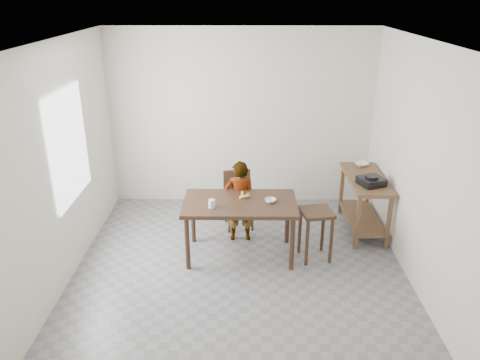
{
  "coord_description": "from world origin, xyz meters",
  "views": [
    {
      "loc": [
        0.05,
        -4.92,
        3.19
      ],
      "look_at": [
        0.0,
        0.4,
        1.0
      ],
      "focal_mm": 35.0,
      "sensor_mm": 36.0,
      "label": 1
    }
  ],
  "objects_px": {
    "dining_chair": "(239,201)",
    "dining_table": "(240,229)",
    "child": "(240,201)",
    "prep_counter": "(363,204)",
    "stool": "(315,234)"
  },
  "relations": [
    {
      "from": "child",
      "to": "dining_chair",
      "type": "distance_m",
      "value": 0.41
    },
    {
      "from": "dining_table",
      "to": "prep_counter",
      "type": "height_order",
      "value": "prep_counter"
    },
    {
      "from": "child",
      "to": "dining_chair",
      "type": "xyz_separation_m",
      "value": [
        -0.01,
        0.37,
        -0.17
      ]
    },
    {
      "from": "prep_counter",
      "to": "child",
      "type": "height_order",
      "value": "child"
    },
    {
      "from": "dining_table",
      "to": "stool",
      "type": "relative_size",
      "value": 2.11
    },
    {
      "from": "child",
      "to": "stool",
      "type": "bearing_deg",
      "value": 149.62
    },
    {
      "from": "dining_chair",
      "to": "dining_table",
      "type": "bearing_deg",
      "value": -98.72
    },
    {
      "from": "dining_table",
      "to": "prep_counter",
      "type": "relative_size",
      "value": 1.17
    },
    {
      "from": "dining_chair",
      "to": "stool",
      "type": "distance_m",
      "value": 1.29
    },
    {
      "from": "prep_counter",
      "to": "dining_table",
      "type": "bearing_deg",
      "value": -157.85
    },
    {
      "from": "prep_counter",
      "to": "stool",
      "type": "distance_m",
      "value": 1.09
    },
    {
      "from": "child",
      "to": "stool",
      "type": "xyz_separation_m",
      "value": [
        0.95,
        -0.47,
        -0.24
      ]
    },
    {
      "from": "stool",
      "to": "child",
      "type": "bearing_deg",
      "value": 153.63
    },
    {
      "from": "child",
      "to": "dining_chair",
      "type": "height_order",
      "value": "child"
    },
    {
      "from": "child",
      "to": "dining_chair",
      "type": "relative_size",
      "value": 1.41
    }
  ]
}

